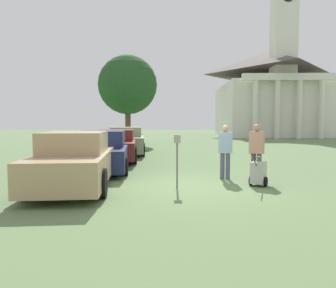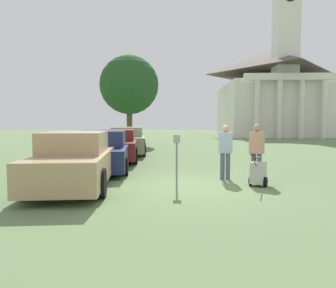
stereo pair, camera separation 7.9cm
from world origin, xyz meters
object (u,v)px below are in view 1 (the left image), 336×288
object	(u,v)px
parked_car_sage	(126,141)
church	(268,90)
person_worker	(225,148)
parked_car_navy	(103,152)
parked_car_tan	(76,161)
equipment_cart	(258,172)
parking_meter	(177,151)
person_supervisor	(257,149)
parked_car_maroon	(117,145)

from	to	relation	value
parked_car_sage	church	size ratio (longest dim) A/B	0.22
person_worker	church	bearing A→B (deg)	-104.24
parked_car_navy	parked_car_tan	bearing A→B (deg)	-96.37
parked_car_sage	person_worker	xyz separation A→B (m)	(4.33, -8.05, 0.27)
parked_car_tan	parked_car_sage	xyz separation A→B (m)	(-0.00, 9.29, -0.01)
parked_car_tan	person_worker	size ratio (longest dim) A/B	3.06
parked_car_navy	person_worker	distance (m)	4.79
person_worker	parked_car_tan	bearing A→B (deg)	19.39
parked_car_tan	person_worker	distance (m)	4.51
parked_car_tan	parked_car_sage	world-z (taller)	parked_car_tan
parked_car_navy	equipment_cart	distance (m)	5.99
equipment_cart	church	distance (m)	35.05
person_worker	church	distance (m)	34.13
parking_meter	person_supervisor	xyz separation A→B (m)	(2.42, 1.20, -0.02)
person_worker	parking_meter	bearing A→B (deg)	48.05
parked_car_sage	parked_car_tan	bearing A→B (deg)	-96.35
parked_car_tan	church	bearing A→B (deg)	60.09
person_worker	equipment_cart	size ratio (longest dim) A/B	1.71
parked_car_navy	person_supervisor	world-z (taller)	person_supervisor
equipment_cart	church	size ratio (longest dim) A/B	0.04
parked_car_sage	parking_meter	distance (m)	9.95
parked_car_maroon	parking_meter	size ratio (longest dim) A/B	3.69
parked_car_navy	person_supervisor	xyz separation A→B (m)	(5.23, -2.33, 0.32)
parked_car_maroon	church	world-z (taller)	church
person_supervisor	equipment_cart	world-z (taller)	person_supervisor
parking_meter	equipment_cart	size ratio (longest dim) A/B	1.46
parked_car_sage	person_supervisor	size ratio (longest dim) A/B	3.11
parked_car_sage	parking_meter	xyz separation A→B (m)	(2.81, -9.54, 0.31)
parked_car_tan	equipment_cart	bearing A→B (deg)	-4.94
parked_car_navy	person_worker	bearing A→B (deg)	-31.53
parked_car_navy	equipment_cart	bearing A→B (deg)	-38.09
parked_car_sage	person_supervisor	xyz separation A→B (m)	(5.23, -8.35, 0.29)
parking_meter	church	distance (m)	36.01
parked_car_maroon	equipment_cart	distance (m)	7.97
parked_car_sage	equipment_cart	distance (m)	10.48
parked_car_tan	equipment_cart	distance (m)	5.10
person_supervisor	church	world-z (taller)	church
parked_car_maroon	person_worker	size ratio (longest dim) A/B	3.16
parked_car_tan	person_supervisor	xyz separation A→B (m)	(5.23, 0.94, 0.28)
parked_car_tan	parked_car_navy	size ratio (longest dim) A/B	0.96
person_supervisor	parked_car_maroon	bearing A→B (deg)	-16.16
parked_car_tan	church	xyz separation A→B (m)	(14.57, 33.43, 5.07)
parked_car_maroon	parking_meter	distance (m)	7.10
parked_car_navy	parked_car_maroon	distance (m)	2.98
parked_car_maroon	church	xyz separation A→B (m)	(14.57, 27.18, 5.10)
person_supervisor	person_worker	bearing A→B (deg)	10.87
parked_car_maroon	parked_car_sage	world-z (taller)	parked_car_sage
parked_car_navy	parking_meter	bearing A→B (deg)	-57.85
parked_car_navy	parked_car_maroon	size ratio (longest dim) A/B	1.01
parked_car_sage	person_supervisor	distance (m)	9.85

